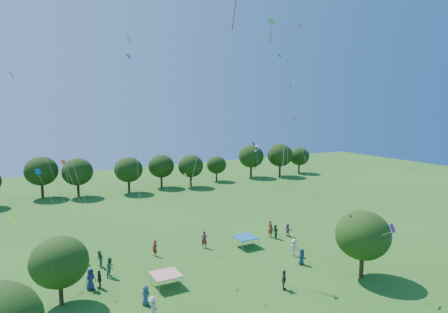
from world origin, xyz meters
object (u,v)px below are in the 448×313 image
(near_tree_east, at_px, (363,235))
(pirate_kite, at_px, (257,150))
(near_tree_north, at_px, (59,262))
(tent_red_stripe, at_px, (166,274))
(tent_blue, at_px, (245,237))
(red_high_kite, at_px, (224,40))

(near_tree_east, xyz_separation_m, pirate_kite, (-7.28, 5.43, 7.18))
(pirate_kite, bearing_deg, near_tree_east, -36.73)
(near_tree_north, height_order, pirate_kite, pirate_kite)
(near_tree_north, relative_size, pirate_kite, 0.51)
(tent_red_stripe, xyz_separation_m, pirate_kite, (8.00, -1.22, 9.91))
(near_tree_north, height_order, tent_blue, near_tree_north)
(near_tree_north, height_order, red_high_kite, red_high_kite)
(tent_blue, height_order, red_high_kite, red_high_kite)
(red_high_kite, bearing_deg, pirate_kite, 0.83)
(tent_blue, distance_m, pirate_kite, 11.79)
(tent_red_stripe, relative_size, red_high_kite, 0.09)
(near_tree_north, distance_m, near_tree_east, 24.41)
(pirate_kite, xyz_separation_m, red_high_kite, (-3.28, -0.05, 8.90))
(pirate_kite, bearing_deg, tent_blue, 65.67)
(near_tree_north, distance_m, tent_blue, 19.00)
(pirate_kite, bearing_deg, red_high_kite, -179.17)
(near_tree_east, relative_size, pirate_kite, 0.57)
(tent_blue, bearing_deg, near_tree_east, -67.55)
(pirate_kite, height_order, red_high_kite, red_high_kite)
(near_tree_north, bearing_deg, tent_red_stripe, -7.32)
(tent_red_stripe, xyz_separation_m, tent_blue, (10.63, 4.60, 0.00))
(near_tree_east, xyz_separation_m, tent_blue, (-4.65, 11.25, -2.72))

